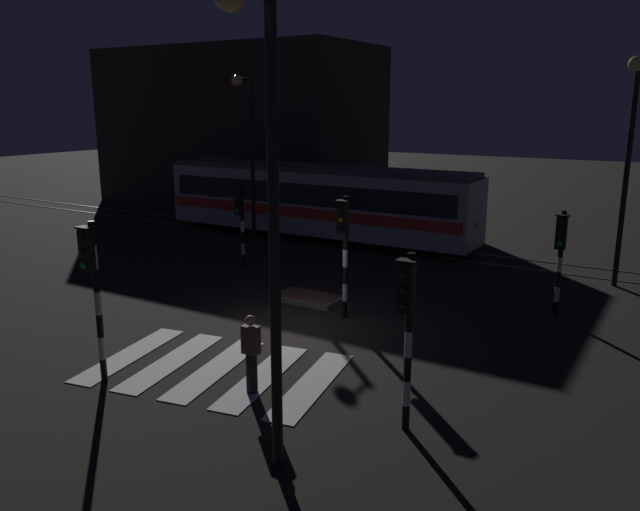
# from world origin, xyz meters

# --- Properties ---
(ground_plane) EXTENTS (120.00, 120.00, 0.00)m
(ground_plane) POSITION_xyz_m (0.00, 0.00, 0.00)
(ground_plane) COLOR black
(rail_near) EXTENTS (80.00, 0.12, 0.03)m
(rail_near) POSITION_xyz_m (0.00, 9.80, 0.01)
(rail_near) COLOR #59595E
(rail_near) RESTS_ON ground
(rail_far) EXTENTS (80.00, 0.12, 0.03)m
(rail_far) POSITION_xyz_m (0.00, 11.24, 0.01)
(rail_far) COLOR #59595E
(rail_far) RESTS_ON ground
(crosswalk_zebra) EXTENTS (5.99, 4.54, 0.02)m
(crosswalk_zebra) POSITION_xyz_m (0.00, -3.04, 0.01)
(crosswalk_zebra) COLOR silver
(crosswalk_zebra) RESTS_ON ground
(traffic_island) EXTENTS (1.99, 1.18, 0.18)m
(traffic_island) POSITION_xyz_m (-0.91, 2.43, 0.09)
(traffic_island) COLOR slate
(traffic_island) RESTS_ON ground
(traffic_light_corner_far_left) EXTENTS (0.36, 0.42, 3.00)m
(traffic_light_corner_far_left) POSITION_xyz_m (-5.33, 4.77, 1.98)
(traffic_light_corner_far_left) COLOR black
(traffic_light_corner_far_left) RESTS_ON ground
(traffic_light_median_centre) EXTENTS (0.36, 0.42, 3.47)m
(traffic_light_median_centre) POSITION_xyz_m (0.78, 1.56, 2.29)
(traffic_light_median_centre) COLOR black
(traffic_light_median_centre) RESTS_ON ground
(traffic_light_kerb_mid_left) EXTENTS (0.36, 0.42, 3.56)m
(traffic_light_kerb_mid_left) POSITION_xyz_m (-1.70, -4.86, 2.35)
(traffic_light_kerb_mid_left) COLOR black
(traffic_light_kerb_mid_left) RESTS_ON ground
(traffic_light_corner_near_right) EXTENTS (0.36, 0.42, 3.38)m
(traffic_light_corner_near_right) POSITION_xyz_m (4.82, -3.41, 2.23)
(traffic_light_corner_near_right) COLOR black
(traffic_light_corner_near_right) RESTS_ON ground
(traffic_light_corner_far_right) EXTENTS (0.36, 0.42, 3.05)m
(traffic_light_corner_far_right) POSITION_xyz_m (5.88, 4.76, 2.01)
(traffic_light_corner_far_right) COLOR black
(traffic_light_corner_far_right) RESTS_ON ground
(street_lamp_trackside_left) EXTENTS (0.44, 1.21, 7.05)m
(street_lamp_trackside_left) POSITION_xyz_m (-7.52, 8.21, 4.48)
(street_lamp_trackside_left) COLOR black
(street_lamp_trackside_left) RESTS_ON ground
(street_lamp_trackside_right) EXTENTS (0.44, 1.21, 7.29)m
(street_lamp_trackside_right) POSITION_xyz_m (6.93, 8.86, 4.61)
(street_lamp_trackside_right) COLOR black
(street_lamp_trackside_right) RESTS_ON ground
(street_lamp_near_kerb) EXTENTS (0.44, 1.21, 7.50)m
(street_lamp_near_kerb) POSITION_xyz_m (3.48, -5.80, 4.73)
(street_lamp_near_kerb) COLOR black
(street_lamp_near_kerb) RESTS_ON ground
(tram) EXTENTS (14.82, 2.58, 4.15)m
(tram) POSITION_xyz_m (-5.58, 10.52, 1.74)
(tram) COLOR #B2BCC1
(tram) RESTS_ON ground
(pedestrian_waiting_at_kerb) EXTENTS (0.36, 0.24, 1.71)m
(pedestrian_waiting_at_kerb) POSITION_xyz_m (1.44, -3.58, 0.88)
(pedestrian_waiting_at_kerb) COLOR black
(pedestrian_waiting_at_kerb) RESTS_ON ground
(building_backdrop) EXTENTS (16.07, 8.00, 9.10)m
(building_backdrop) POSITION_xyz_m (-15.23, 17.47, 4.55)
(building_backdrop) COLOR #382D28
(building_backdrop) RESTS_ON ground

